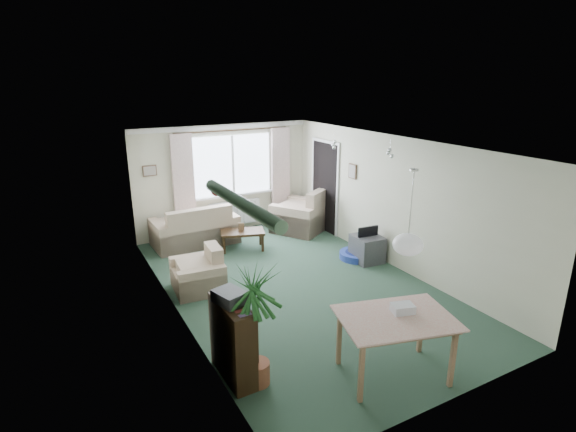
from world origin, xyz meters
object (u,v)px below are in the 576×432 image
tv_cube (367,249)px  armchair_corner (300,210)px  bookshelf (233,341)px  armchair_left (197,269)px  sofa (195,224)px  pet_bed (356,255)px  houseplant (256,327)px  dining_table (394,347)px  coffee_table (243,240)px

tv_cube → armchair_corner: bearing=100.3°
bookshelf → armchair_corner: bearing=49.8°
armchair_left → tv_cube: bearing=87.5°
sofa → armchair_left: (-0.61, -2.09, -0.06)m
armchair_corner → tv_cube: 2.19m
armchair_left → pet_bed: size_ratio=1.25×
armchair_left → houseplant: size_ratio=0.56×
armchair_left → bookshelf: bearing=-3.7°
armchair_corner → bookshelf: bearing=19.4°
houseplant → dining_table: houseplant is taller
sofa → houseplant: houseplant is taller
sofa → bookshelf: bookshelf is taller
armchair_left → coffee_table: armchair_left is taller
coffee_table → armchair_left: bearing=-136.0°
coffee_table → houseplant: size_ratio=0.59×
armchair_left → tv_cube: 3.23m
tv_cube → sofa: bearing=140.6°
tv_cube → armchair_left: bearing=177.5°
bookshelf → houseplant: size_ratio=0.65×
houseplant → pet_bed: bearing=36.9°
armchair_corner → pet_bed: 2.02m
houseplant → sofa: bearing=80.8°
coffee_table → bookshelf: bearing=-114.7°
armchair_left → dining_table: 3.51m
coffee_table → bookshelf: bookshelf is taller
armchair_left → tv_cube: (3.20, -0.39, -0.11)m
sofa → dining_table: sofa is taller
sofa → dining_table: 5.40m
armchair_corner → pet_bed: size_ratio=1.65×
armchair_corner → armchair_left: armchair_corner is taller
sofa → dining_table: (0.70, -5.35, -0.05)m
armchair_left → houseplant: houseplant is taller
sofa → pet_bed: (2.49, -2.28, -0.36)m
dining_table → sofa: bearing=97.5°
bookshelf → sofa: bearing=76.3°
dining_table → armchair_left: bearing=112.0°
pet_bed → houseplant: bearing=-143.1°
coffee_table → dining_table: size_ratio=0.73×
coffee_table → tv_cube: size_ratio=1.57×
sofa → armchair_corner: (2.36, -0.32, 0.05)m
sofa → coffee_table: sofa is taller
sofa → houseplant: bearing=78.8°
houseplant → dining_table: size_ratio=1.23×
armchair_corner → sofa: bearing=-39.7°
bookshelf → houseplant: (0.19, -0.25, 0.25)m
armchair_left → bookshelf: 2.41m
coffee_table → tv_cube: tv_cube is taller
tv_cube → pet_bed: (-0.10, 0.20, -0.19)m
sofa → armchair_left: 2.18m
bookshelf → houseplant: bearing=-53.9°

